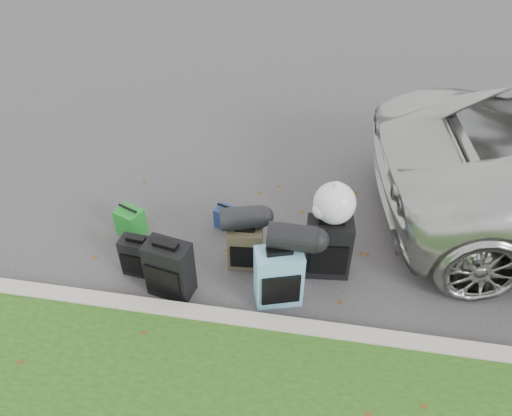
% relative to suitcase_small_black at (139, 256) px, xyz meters
% --- Properties ---
extents(ground, '(120.00, 120.00, 0.00)m').
position_rel_suitcase_small_black_xyz_m(ground, '(1.28, 0.44, -0.23)').
color(ground, '#383535').
rests_on(ground, ground).
extents(curb, '(120.00, 0.18, 0.15)m').
position_rel_suitcase_small_black_xyz_m(curb, '(1.28, -0.56, -0.16)').
color(curb, '#9E937F').
rests_on(curb, ground).
extents(suitcase_small_black, '(0.39, 0.24, 0.47)m').
position_rel_suitcase_small_black_xyz_m(suitcase_small_black, '(0.00, 0.00, 0.00)').
color(suitcase_small_black, black).
rests_on(suitcase_small_black, ground).
extents(suitcase_large_black_left, '(0.50, 0.36, 0.66)m').
position_rel_suitcase_small_black_xyz_m(suitcase_large_black_left, '(0.42, -0.21, 0.10)').
color(suitcase_large_black_left, black).
rests_on(suitcase_large_black_left, ground).
extents(suitcase_olive, '(0.39, 0.27, 0.51)m').
position_rel_suitcase_small_black_xyz_m(suitcase_olive, '(1.11, 0.30, 0.02)').
color(suitcase_olive, '#3B3624').
rests_on(suitcase_olive, ground).
extents(suitcase_teal, '(0.53, 0.41, 0.67)m').
position_rel_suitcase_small_black_xyz_m(suitcase_teal, '(1.54, -0.14, 0.10)').
color(suitcase_teal, teal).
rests_on(suitcase_teal, ground).
extents(suitcase_large_black_right, '(0.50, 0.33, 0.71)m').
position_rel_suitcase_small_black_xyz_m(suitcase_large_black_right, '(2.01, 0.35, 0.12)').
color(suitcase_large_black_right, black).
rests_on(suitcase_large_black_right, ground).
extents(tote_green, '(0.36, 0.33, 0.34)m').
position_rel_suitcase_small_black_xyz_m(tote_green, '(-0.33, 0.59, -0.07)').
color(tote_green, '#197220').
rests_on(tote_green, ground).
extents(tote_navy, '(0.30, 0.26, 0.27)m').
position_rel_suitcase_small_black_xyz_m(tote_navy, '(0.77, 0.90, -0.10)').
color(tote_navy, navy).
rests_on(tote_navy, ground).
extents(duffel_left, '(0.51, 0.37, 0.25)m').
position_rel_suitcase_small_black_xyz_m(duffel_left, '(1.07, 0.35, 0.40)').
color(duffel_left, black).
rests_on(duffel_left, suitcase_olive).
extents(duffel_right, '(0.47, 0.27, 0.26)m').
position_rel_suitcase_small_black_xyz_m(duffel_right, '(1.64, -0.04, 0.57)').
color(duffel_right, black).
rests_on(duffel_right, suitcase_teal).
extents(trash_bag, '(0.43, 0.43, 0.43)m').
position_rel_suitcase_small_black_xyz_m(trash_bag, '(2.02, 0.40, 0.70)').
color(trash_bag, silver).
rests_on(trash_bag, suitcase_large_black_right).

